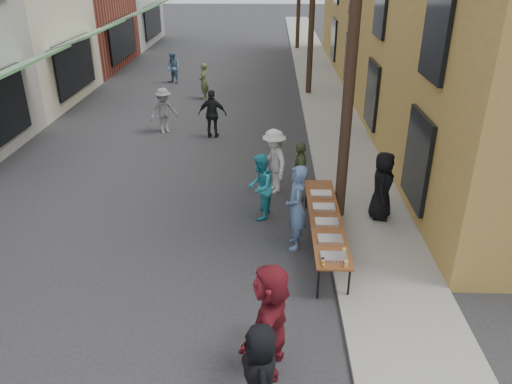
# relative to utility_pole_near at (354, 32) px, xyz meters

# --- Properties ---
(ground) EXTENTS (120.00, 120.00, 0.00)m
(ground) POSITION_rel_utility_pole_near_xyz_m (-4.30, -3.00, -4.50)
(ground) COLOR #28282B
(ground) RESTS_ON ground
(sidewalk) EXTENTS (2.20, 60.00, 0.10)m
(sidewalk) POSITION_rel_utility_pole_near_xyz_m (0.70, 12.00, -4.45)
(sidewalk) COLOR gray
(sidewalk) RESTS_ON ground
(utility_pole_near) EXTENTS (0.26, 0.26, 9.00)m
(utility_pole_near) POSITION_rel_utility_pole_near_xyz_m (0.00, 0.00, 0.00)
(utility_pole_near) COLOR #2D2116
(utility_pole_near) RESTS_ON ground
(serving_table) EXTENTS (0.70, 4.00, 0.75)m
(serving_table) POSITION_rel_utility_pole_near_xyz_m (-0.50, -1.37, -3.79)
(serving_table) COLOR brown
(serving_table) RESTS_ON ground
(catering_tray_sausage) EXTENTS (0.50, 0.33, 0.08)m
(catering_tray_sausage) POSITION_rel_utility_pole_near_xyz_m (-0.50, -3.02, -3.71)
(catering_tray_sausage) COLOR maroon
(catering_tray_sausage) RESTS_ON serving_table
(catering_tray_foil_b) EXTENTS (0.50, 0.33, 0.08)m
(catering_tray_foil_b) POSITION_rel_utility_pole_near_xyz_m (-0.50, -2.37, -3.71)
(catering_tray_foil_b) COLOR #B2B2B7
(catering_tray_foil_b) RESTS_ON serving_table
(catering_tray_buns) EXTENTS (0.50, 0.33, 0.08)m
(catering_tray_buns) POSITION_rel_utility_pole_near_xyz_m (-0.50, -1.67, -3.71)
(catering_tray_buns) COLOR tan
(catering_tray_buns) RESTS_ON serving_table
(catering_tray_foil_d) EXTENTS (0.50, 0.33, 0.08)m
(catering_tray_foil_d) POSITION_rel_utility_pole_near_xyz_m (-0.50, -0.97, -3.71)
(catering_tray_foil_d) COLOR #B2B2B7
(catering_tray_foil_d) RESTS_ON serving_table
(catering_tray_buns_end) EXTENTS (0.50, 0.33, 0.08)m
(catering_tray_buns_end) POSITION_rel_utility_pole_near_xyz_m (-0.50, -0.27, -3.71)
(catering_tray_buns_end) COLOR tan
(catering_tray_buns_end) RESTS_ON serving_table
(condiment_jar_a) EXTENTS (0.07, 0.07, 0.08)m
(condiment_jar_a) POSITION_rel_utility_pole_near_xyz_m (-0.72, -3.32, -3.71)
(condiment_jar_a) COLOR #A57F26
(condiment_jar_a) RESTS_ON serving_table
(condiment_jar_b) EXTENTS (0.07, 0.07, 0.08)m
(condiment_jar_b) POSITION_rel_utility_pole_near_xyz_m (-0.72, -3.22, -3.71)
(condiment_jar_b) COLOR #A57F26
(condiment_jar_b) RESTS_ON serving_table
(condiment_jar_c) EXTENTS (0.07, 0.07, 0.08)m
(condiment_jar_c) POSITION_rel_utility_pole_near_xyz_m (-0.72, -3.12, -3.71)
(condiment_jar_c) COLOR #A57F26
(condiment_jar_c) RESTS_ON serving_table
(cup_stack) EXTENTS (0.08, 0.08, 0.12)m
(cup_stack) POSITION_rel_utility_pole_near_xyz_m (-0.30, -3.27, -3.69)
(cup_stack) COLOR tan
(cup_stack) RESTS_ON serving_table
(guest_front_a) EXTENTS (0.68, 0.91, 1.69)m
(guest_front_a) POSITION_rel_utility_pole_near_xyz_m (-1.83, -6.09, -3.65)
(guest_front_a) COLOR black
(guest_front_a) RESTS_ON ground
(guest_front_b) EXTENTS (0.47, 0.72, 1.96)m
(guest_front_b) POSITION_rel_utility_pole_near_xyz_m (-1.15, -1.36, -3.52)
(guest_front_b) COLOR #516E9D
(guest_front_b) RESTS_ON ground
(guest_front_c) EXTENTS (0.77, 0.91, 1.68)m
(guest_front_c) POSITION_rel_utility_pole_near_xyz_m (-1.97, -0.02, -3.66)
(guest_front_c) COLOR teal
(guest_front_c) RESTS_ON ground
(guest_front_d) EXTENTS (1.07, 1.33, 1.80)m
(guest_front_d) POSITION_rel_utility_pole_near_xyz_m (-1.63, 1.51, -3.60)
(guest_front_d) COLOR silver
(guest_front_d) RESTS_ON ground
(guest_front_e) EXTENTS (0.42, 0.97, 1.64)m
(guest_front_e) POSITION_rel_utility_pole_near_xyz_m (-0.95, 1.01, -3.68)
(guest_front_e) COLOR #53653A
(guest_front_e) RESTS_ON ground
(guest_queue_back) EXTENTS (0.92, 1.88, 1.94)m
(guest_queue_back) POSITION_rel_utility_pole_near_xyz_m (-1.70, -5.07, -3.53)
(guest_queue_back) COLOR maroon
(guest_queue_back) RESTS_ON ground
(server) EXTENTS (0.76, 0.96, 1.71)m
(server) POSITION_rel_utility_pole_near_xyz_m (0.98, -0.10, -3.55)
(server) COLOR black
(server) RESTS_ON sidewalk
(passerby_left) EXTENTS (1.23, 1.12, 1.65)m
(passerby_left) POSITION_rel_utility_pole_near_xyz_m (-5.63, 6.41, -3.67)
(passerby_left) COLOR slate
(passerby_left) RESTS_ON ground
(passerby_mid) EXTENTS (1.03, 0.49, 1.72)m
(passerby_mid) POSITION_rel_utility_pole_near_xyz_m (-3.79, 5.93, -3.64)
(passerby_mid) COLOR black
(passerby_mid) RESTS_ON ground
(passerby_right) EXTENTS (0.40, 0.59, 1.60)m
(passerby_right) POSITION_rel_utility_pole_near_xyz_m (-4.76, 11.09, -3.70)
(passerby_right) COLOR #5C653A
(passerby_right) RESTS_ON ground
(passerby_far) EXTENTS (0.95, 0.91, 1.54)m
(passerby_far) POSITION_rel_utility_pole_near_xyz_m (-6.67, 14.03, -3.73)
(passerby_far) COLOR #51789E
(passerby_far) RESTS_ON ground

